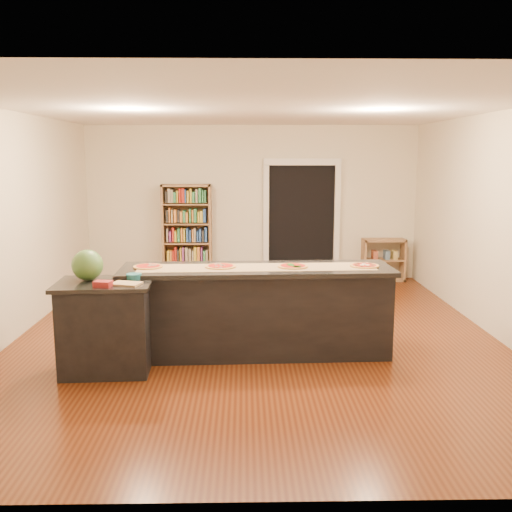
{
  "coord_description": "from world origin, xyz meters",
  "views": [
    {
      "loc": [
        -0.14,
        -6.91,
        2.24
      ],
      "look_at": [
        0.0,
        0.2,
        1.0
      ],
      "focal_mm": 40.0,
      "sensor_mm": 36.0,
      "label": 1
    }
  ],
  "objects_px": {
    "bookshelf": "(187,233)",
    "low_shelf": "(383,260)",
    "kitchen_island": "(257,310)",
    "side_counter": "(106,327)",
    "waste_bin": "(233,273)",
    "watermelon": "(87,265)"
  },
  "relations": [
    {
      "from": "side_counter",
      "to": "waste_bin",
      "type": "relative_size",
      "value": 3.17
    },
    {
      "from": "side_counter",
      "to": "watermelon",
      "type": "xyz_separation_m",
      "value": [
        -0.18,
        0.08,
        0.64
      ]
    },
    {
      "from": "low_shelf",
      "to": "waste_bin",
      "type": "bearing_deg",
      "value": -178.37
    },
    {
      "from": "bookshelf",
      "to": "low_shelf",
      "type": "xyz_separation_m",
      "value": [
        3.57,
        -0.01,
        -0.5
      ]
    },
    {
      "from": "low_shelf",
      "to": "kitchen_island",
      "type": "bearing_deg",
      "value": -121.74
    },
    {
      "from": "bookshelf",
      "to": "watermelon",
      "type": "relative_size",
      "value": 5.43
    },
    {
      "from": "watermelon",
      "to": "side_counter",
      "type": "bearing_deg",
      "value": -24.44
    },
    {
      "from": "kitchen_island",
      "to": "side_counter",
      "type": "distance_m",
      "value": 1.68
    },
    {
      "from": "low_shelf",
      "to": "watermelon",
      "type": "relative_size",
      "value": 2.37
    },
    {
      "from": "kitchen_island",
      "to": "low_shelf",
      "type": "height_order",
      "value": "kitchen_island"
    },
    {
      "from": "bookshelf",
      "to": "waste_bin",
      "type": "xyz_separation_m",
      "value": [
        0.83,
        -0.09,
        -0.73
      ]
    },
    {
      "from": "kitchen_island",
      "to": "low_shelf",
      "type": "xyz_separation_m",
      "value": [
        2.4,
        3.88,
        -0.13
      ]
    },
    {
      "from": "side_counter",
      "to": "low_shelf",
      "type": "height_order",
      "value": "side_counter"
    },
    {
      "from": "watermelon",
      "to": "bookshelf",
      "type": "bearing_deg",
      "value": 82.09
    },
    {
      "from": "kitchen_island",
      "to": "bookshelf",
      "type": "distance_m",
      "value": 4.08
    },
    {
      "from": "side_counter",
      "to": "low_shelf",
      "type": "bearing_deg",
      "value": 45.21
    },
    {
      "from": "side_counter",
      "to": "bookshelf",
      "type": "xyz_separation_m",
      "value": [
        0.42,
        4.43,
        0.39
      ]
    },
    {
      "from": "kitchen_island",
      "to": "bookshelf",
      "type": "height_order",
      "value": "bookshelf"
    },
    {
      "from": "bookshelf",
      "to": "low_shelf",
      "type": "distance_m",
      "value": 3.61
    },
    {
      "from": "kitchen_island",
      "to": "side_counter",
      "type": "xyz_separation_m",
      "value": [
        -1.59,
        -0.54,
        -0.02
      ]
    },
    {
      "from": "waste_bin",
      "to": "bookshelf",
      "type": "bearing_deg",
      "value": 174.07
    },
    {
      "from": "kitchen_island",
      "to": "low_shelf",
      "type": "relative_size",
      "value": 3.99
    }
  ]
}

